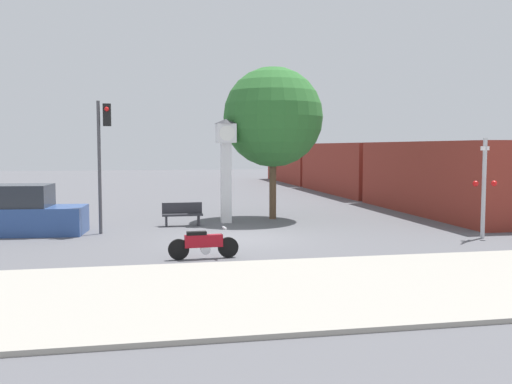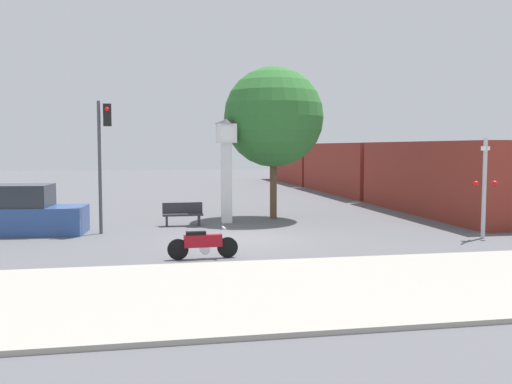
{
  "view_description": "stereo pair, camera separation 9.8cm",
  "coord_description": "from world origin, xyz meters",
  "px_view_note": "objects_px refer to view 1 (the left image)",
  "views": [
    {
      "loc": [
        -3.17,
        -19.16,
        3.14
      ],
      "look_at": [
        0.69,
        0.18,
        1.59
      ],
      "focal_mm": 40.0,
      "sensor_mm": 36.0,
      "label": 1
    },
    {
      "loc": [
        -3.07,
        -19.18,
        3.14
      ],
      "look_at": [
        0.69,
        0.18,
        1.59
      ],
      "focal_mm": 40.0,
      "sensor_mm": 36.0,
      "label": 2
    }
  ],
  "objects_px": {
    "parked_car": "(23,214)",
    "railroad_crossing_signal": "(484,184)",
    "clock_tower": "(226,155)",
    "motorcycle": "(203,244)",
    "street_tree": "(273,117)",
    "traffic_light": "(103,144)",
    "freight_train": "(346,168)",
    "bench": "(182,214)"
  },
  "relations": [
    {
      "from": "bench",
      "to": "street_tree",
      "type": "bearing_deg",
      "value": 19.69
    },
    {
      "from": "railroad_crossing_signal",
      "to": "bench",
      "type": "height_order",
      "value": "railroad_crossing_signal"
    },
    {
      "from": "clock_tower",
      "to": "bench",
      "type": "height_order",
      "value": "clock_tower"
    },
    {
      "from": "traffic_light",
      "to": "parked_car",
      "type": "height_order",
      "value": "traffic_light"
    },
    {
      "from": "freight_train",
      "to": "parked_car",
      "type": "height_order",
      "value": "freight_train"
    },
    {
      "from": "clock_tower",
      "to": "railroad_crossing_signal",
      "type": "height_order",
      "value": "clock_tower"
    },
    {
      "from": "freight_train",
      "to": "street_tree",
      "type": "bearing_deg",
      "value": -122.28
    },
    {
      "from": "clock_tower",
      "to": "freight_train",
      "type": "xyz_separation_m",
      "value": [
        10.27,
        13.69,
        -1.14
      ]
    },
    {
      "from": "parked_car",
      "to": "railroad_crossing_signal",
      "type": "bearing_deg",
      "value": -8.72
    },
    {
      "from": "street_tree",
      "to": "bench",
      "type": "xyz_separation_m",
      "value": [
        -4.05,
        -1.45,
        -3.94
      ]
    },
    {
      "from": "traffic_light",
      "to": "street_tree",
      "type": "bearing_deg",
      "value": 23.4
    },
    {
      "from": "traffic_light",
      "to": "bench",
      "type": "bearing_deg",
      "value": 28.22
    },
    {
      "from": "traffic_light",
      "to": "railroad_crossing_signal",
      "type": "distance_m",
      "value": 13.46
    },
    {
      "from": "clock_tower",
      "to": "railroad_crossing_signal",
      "type": "bearing_deg",
      "value": -35.2
    },
    {
      "from": "motorcycle",
      "to": "bench",
      "type": "xyz_separation_m",
      "value": [
        -0.12,
        6.92,
        0.07
      ]
    },
    {
      "from": "freight_train",
      "to": "bench",
      "type": "relative_size",
      "value": 22.99
    },
    {
      "from": "clock_tower",
      "to": "street_tree",
      "type": "relative_size",
      "value": 0.65
    },
    {
      "from": "railroad_crossing_signal",
      "to": "street_tree",
      "type": "xyz_separation_m",
      "value": [
        -5.93,
        6.62,
        2.54
      ]
    },
    {
      "from": "freight_train",
      "to": "railroad_crossing_signal",
      "type": "relative_size",
      "value": 10.66
    },
    {
      "from": "clock_tower",
      "to": "motorcycle",
      "type": "bearing_deg",
      "value": -103.06
    },
    {
      "from": "freight_train",
      "to": "traffic_light",
      "type": "xyz_separation_m",
      "value": [
        -15.05,
        -15.81,
        1.57
      ]
    },
    {
      "from": "traffic_light",
      "to": "bench",
      "type": "height_order",
      "value": "traffic_light"
    },
    {
      "from": "motorcycle",
      "to": "parked_car",
      "type": "xyz_separation_m",
      "value": [
        -5.9,
        5.77,
        0.33
      ]
    },
    {
      "from": "clock_tower",
      "to": "bench",
      "type": "relative_size",
      "value": 2.69
    },
    {
      "from": "bench",
      "to": "parked_car",
      "type": "relative_size",
      "value": 0.37
    },
    {
      "from": "motorcycle",
      "to": "clock_tower",
      "type": "height_order",
      "value": "clock_tower"
    },
    {
      "from": "motorcycle",
      "to": "street_tree",
      "type": "xyz_separation_m",
      "value": [
        3.93,
        8.37,
        4.01
      ]
    },
    {
      "from": "railroad_crossing_signal",
      "to": "motorcycle",
      "type": "bearing_deg",
      "value": -169.95
    },
    {
      "from": "traffic_light",
      "to": "railroad_crossing_signal",
      "type": "relative_size",
      "value": 1.39
    },
    {
      "from": "traffic_light",
      "to": "street_tree",
      "type": "xyz_separation_m",
      "value": [
        6.96,
        3.01,
        1.16
      ]
    },
    {
      "from": "motorcycle",
      "to": "clock_tower",
      "type": "xyz_separation_m",
      "value": [
        1.73,
        7.47,
        2.41
      ]
    },
    {
      "from": "clock_tower",
      "to": "parked_car",
      "type": "bearing_deg",
      "value": -167.44
    },
    {
      "from": "railroad_crossing_signal",
      "to": "bench",
      "type": "bearing_deg",
      "value": 152.58
    },
    {
      "from": "street_tree",
      "to": "freight_train",
      "type": "bearing_deg",
      "value": 57.72
    },
    {
      "from": "motorcycle",
      "to": "railroad_crossing_signal",
      "type": "bearing_deg",
      "value": 7.73
    },
    {
      "from": "clock_tower",
      "to": "street_tree",
      "type": "distance_m",
      "value": 2.86
    },
    {
      "from": "freight_train",
      "to": "railroad_crossing_signal",
      "type": "distance_m",
      "value": 19.53
    },
    {
      "from": "street_tree",
      "to": "parked_car",
      "type": "height_order",
      "value": "street_tree"
    },
    {
      "from": "street_tree",
      "to": "parked_car",
      "type": "xyz_separation_m",
      "value": [
        -9.83,
        -2.59,
        -3.68
      ]
    },
    {
      "from": "clock_tower",
      "to": "parked_car",
      "type": "height_order",
      "value": "clock_tower"
    },
    {
      "from": "clock_tower",
      "to": "parked_car",
      "type": "distance_m",
      "value": 8.09
    },
    {
      "from": "street_tree",
      "to": "traffic_light",
      "type": "bearing_deg",
      "value": -156.6
    }
  ]
}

